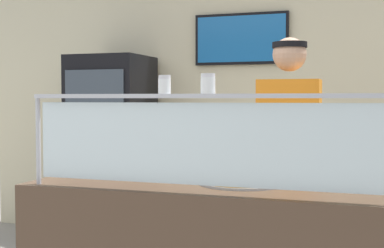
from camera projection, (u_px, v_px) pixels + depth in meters
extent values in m
cube|color=beige|center=(284.00, 102.00, 4.88)|extent=(6.27, 0.08, 2.70)
cube|color=black|center=(241.00, 39.00, 4.92)|extent=(0.88, 0.04, 0.47)
cube|color=#1966B2|center=(241.00, 39.00, 4.90)|extent=(0.83, 0.01, 0.42)
cylinder|color=#B2B5BC|center=(38.00, 139.00, 2.67)|extent=(0.02, 0.02, 0.45)
cube|color=silver|center=(196.00, 144.00, 2.40)|extent=(1.61, 0.01, 0.37)
cube|color=#B2B5BC|center=(196.00, 96.00, 2.39)|extent=(1.67, 0.06, 0.02)
cylinder|color=#9EA0A8|center=(242.00, 183.00, 2.69)|extent=(0.44, 0.44, 0.01)
cylinder|color=tan|center=(242.00, 180.00, 2.69)|extent=(0.42, 0.42, 0.02)
cylinder|color=gold|center=(242.00, 177.00, 2.69)|extent=(0.36, 0.36, 0.01)
cube|color=#ADAFB7|center=(231.00, 176.00, 2.69)|extent=(0.12, 0.29, 0.01)
cylinder|color=white|center=(165.00, 86.00, 2.44)|extent=(0.06, 0.06, 0.07)
cylinder|color=white|center=(165.00, 89.00, 2.44)|extent=(0.05, 0.05, 0.04)
cylinder|color=silver|center=(165.00, 77.00, 2.44)|extent=(0.06, 0.06, 0.02)
cylinder|color=white|center=(208.00, 86.00, 2.37)|extent=(0.07, 0.07, 0.07)
cylinder|color=red|center=(208.00, 88.00, 2.37)|extent=(0.06, 0.06, 0.05)
cylinder|color=silver|center=(208.00, 75.00, 2.37)|extent=(0.06, 0.06, 0.02)
cylinder|color=#23232D|center=(270.00, 241.00, 3.37)|extent=(0.13, 0.13, 0.95)
cylinder|color=#23232D|center=(306.00, 244.00, 3.30)|extent=(0.13, 0.13, 0.95)
cube|color=orange|center=(289.00, 124.00, 3.29)|extent=(0.38, 0.21, 0.55)
sphere|color=tan|center=(290.00, 54.00, 3.27)|extent=(0.21, 0.21, 0.21)
cylinder|color=black|center=(290.00, 45.00, 3.27)|extent=(0.21, 0.21, 0.04)
cylinder|color=tan|center=(315.00, 143.00, 3.03)|extent=(0.08, 0.34, 0.08)
cube|color=black|center=(112.00, 151.00, 4.98)|extent=(0.67, 0.64, 1.78)
cube|color=#38424C|center=(95.00, 151.00, 4.66)|extent=(0.57, 0.02, 1.42)
cylinder|color=blue|center=(83.00, 143.00, 4.82)|extent=(0.06, 0.06, 0.20)
cylinder|color=red|center=(95.00, 143.00, 4.78)|extent=(0.06, 0.06, 0.20)
cylinder|color=green|center=(107.00, 144.00, 4.74)|extent=(0.06, 0.06, 0.20)
cylinder|color=green|center=(119.00, 144.00, 4.71)|extent=(0.06, 0.06, 0.20)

